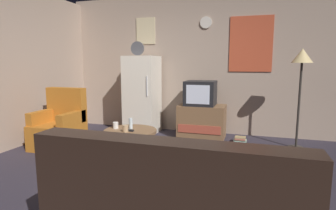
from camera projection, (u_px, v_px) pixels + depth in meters
ground_plane at (150, 177)px, 3.38m from camera, size 12.00×12.00×0.00m
wall_with_art at (194, 64)px, 5.48m from camera, size 5.20×0.12×2.68m
fridge at (142, 95)px, 5.44m from camera, size 0.60×0.62×1.77m
tv_stand at (202, 121)px, 5.11m from camera, size 0.84×0.53×0.61m
crt_tv at (200, 93)px, 5.04m from camera, size 0.54×0.51×0.44m
standing_lamp at (302, 64)px, 4.31m from camera, size 0.32×0.32×1.59m
coffee_table at (131, 146)px, 3.83m from camera, size 0.72×0.72×0.46m
wine_glass at (131, 123)px, 3.86m from camera, size 0.05×0.05×0.15m
mug_ceramic_white at (116, 125)px, 3.88m from camera, size 0.08×0.08×0.09m
mug_ceramic_tan at (125, 129)px, 3.69m from camera, size 0.08×0.08×0.09m
remote_control at (128, 130)px, 3.73m from camera, size 0.15×0.05×0.02m
armchair at (60, 127)px, 4.53m from camera, size 0.68×0.68×0.96m
book_stack at (240, 140)px, 4.80m from camera, size 0.22×0.16×0.11m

